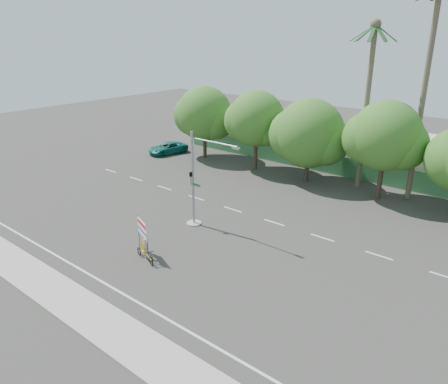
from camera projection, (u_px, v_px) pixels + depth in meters
The scene contains 14 objects.
ground at pixel (180, 254), 28.15m from camera, with size 120.00×120.00×0.00m, color #33302D.
sidewalk_near at pixel (77, 306), 22.72m from camera, with size 50.00×2.40×0.12m, color gray.
fence at pixel (333, 165), 43.31m from camera, with size 38.00×0.08×2.00m, color #336B3D.
building_left at pixel (274, 133), 52.18m from camera, with size 12.00×8.00×4.00m, color beige.
building_right at pixel (433, 162), 41.49m from camera, with size 14.00×8.00×3.60m, color beige.
tree_far_left at pixel (204, 115), 47.87m from camera, with size 7.14×6.00×7.96m.
tree_left at pixel (256, 121), 43.58m from camera, with size 6.66×5.60×8.07m.
tree_center at pixel (309, 135), 40.20m from camera, with size 7.62×6.40×7.85m.
tree_right at pixel (385, 138), 35.74m from camera, with size 6.90×5.80×8.36m.
palm_tall at pixel (427, 73), 33.77m from camera, with size 3.73×3.79×17.45m.
palm_short at pixel (368, 89), 37.02m from camera, with size 3.73×3.79×14.45m.
traffic_signal at pixel (196, 188), 31.32m from camera, with size 4.72×1.10×7.00m.
trike_billboard at pixel (144, 243), 27.42m from camera, with size 2.41×1.17×2.53m.
pickup_truck at pixel (168, 148), 50.76m from camera, with size 2.16×4.68×1.30m, color #0E6862.
Camera 1 is at (18.15, -17.40, 13.58)m, focal length 35.00 mm.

